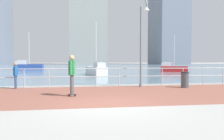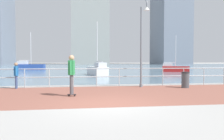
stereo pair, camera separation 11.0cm
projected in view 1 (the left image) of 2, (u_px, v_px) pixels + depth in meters
ground at (83, 68)px, 47.77m from camera, size 220.00×220.00×0.00m
brick_paving at (102, 94)px, 10.80m from camera, size 28.00×6.29×0.01m
harbor_water at (82, 67)px, 58.36m from camera, size 180.00×88.00×0.00m
waterfront_railing at (96, 74)px, 13.87m from camera, size 25.25×0.06×1.12m
lamppost at (143, 37)px, 13.43m from camera, size 0.45×0.79×5.35m
skateboarder at (72, 71)px, 10.07m from camera, size 0.41×0.56×1.83m
bystander at (16, 74)px, 12.84m from camera, size 0.31×0.56×1.47m
trash_bin at (185, 80)px, 13.31m from camera, size 0.46×0.46×0.93m
sailboat_blue at (96, 70)px, 24.73m from camera, size 2.13×4.30×5.79m
sailboat_teal at (28, 66)px, 37.89m from camera, size 4.56×1.73×6.27m
sailboat_navy at (173, 68)px, 31.94m from camera, size 3.78×2.26×5.08m
tower_steel at (88, 18)px, 95.55m from camera, size 14.71×17.82×39.95m
tower_beige at (168, 17)px, 95.90m from camera, size 11.98×17.75×41.22m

